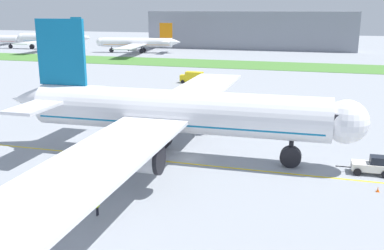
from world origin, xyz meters
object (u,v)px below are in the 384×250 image
at_px(traffic_cone_near_nose, 378,189).
at_px(parked_airliner_far_right, 138,43).
at_px(airliner_foreground, 172,112).
at_px(ground_crew_wingwalker_port, 97,205).
at_px(parked_airliner_far_centre, 54,38).
at_px(service_truck_fuel_bowser, 192,77).
at_px(pushback_tug, 372,166).

distance_m(traffic_cone_near_nose, parked_airliner_far_right, 163.00).
distance_m(airliner_foreground, ground_crew_wingwalker_port, 19.44).
distance_m(parked_airliner_far_centre, parked_airliner_far_right, 46.28).
bearing_deg(parked_airliner_far_centre, parked_airliner_far_right, -5.33).
distance_m(traffic_cone_near_nose, service_truck_fuel_bowser, 75.12).
bearing_deg(traffic_cone_near_nose, parked_airliner_far_centre, 132.98).
bearing_deg(ground_crew_wingwalker_port, parked_airliner_far_centre, 124.26).
bearing_deg(airliner_foreground, pushback_tug, 1.21).
height_order(ground_crew_wingwalker_port, parked_airliner_far_right, parked_airliner_far_right).
bearing_deg(service_truck_fuel_bowser, parked_airliner_far_centre, 139.80).
xyz_separation_m(traffic_cone_near_nose, parked_airliner_far_centre, (-132.65, 142.35, 4.92)).
relative_size(service_truck_fuel_bowser, parked_airliner_far_centre, 0.10).
bearing_deg(pushback_tug, airliner_foreground, -178.79).
bearing_deg(parked_airliner_far_right, service_truck_fuel_bowser, -57.72).
xyz_separation_m(traffic_cone_near_nose, service_truck_fuel_bowser, (-39.66, 63.78, 1.34)).
height_order(airliner_foreground, traffic_cone_near_nose, airliner_foreground).
bearing_deg(pushback_tug, service_truck_fuel_bowser, 124.14).
height_order(pushback_tug, traffic_cone_near_nose, pushback_tug).
xyz_separation_m(ground_crew_wingwalker_port, traffic_cone_near_nose, (26.35, 13.70, -0.78)).
bearing_deg(parked_airliner_far_right, airliner_foreground, -65.20).
relative_size(parked_airliner_far_centre, parked_airliner_far_right, 0.98).
distance_m(ground_crew_wingwalker_port, traffic_cone_near_nose, 29.71).
height_order(ground_crew_wingwalker_port, traffic_cone_near_nose, ground_crew_wingwalker_port).
height_order(airliner_foreground, service_truck_fuel_bowser, airliner_foreground).
distance_m(pushback_tug, service_truck_fuel_bowser, 70.33).
distance_m(airliner_foreground, service_truck_fuel_bowser, 60.67).
relative_size(traffic_cone_near_nose, parked_airliner_far_right, 0.01).
relative_size(service_truck_fuel_bowser, parked_airliner_far_right, 0.10).
xyz_separation_m(airliner_foreground, ground_crew_wingwalker_port, (-1.22, -18.74, -5.01)).
bearing_deg(ground_crew_wingwalker_port, traffic_cone_near_nose, 27.46).
bearing_deg(traffic_cone_near_nose, service_truck_fuel_bowser, 121.88).
xyz_separation_m(parked_airliner_far_centre, parked_airliner_far_right, (46.07, -4.30, -0.74)).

